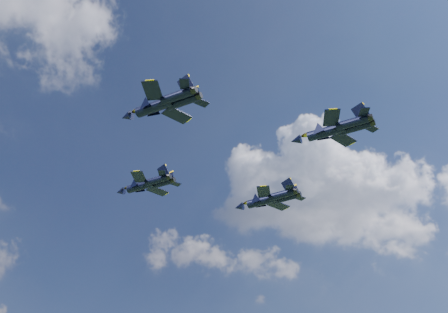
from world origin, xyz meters
TOP-DOWN VIEW (x-y plane):
  - jet_lead at (-1.85, 27.24)m, footprint 11.48×15.80m
  - jet_left at (-14.47, 1.16)m, footprint 12.16×16.74m
  - jet_right at (24.23, 16.14)m, footprint 12.69×17.62m
  - jet_slot at (12.99, -13.33)m, footprint 11.86×16.33m

SIDE VIEW (x-z plane):
  - jet_slot at x=12.99m, z-range 54.15..58.04m
  - jet_left at x=-14.47m, z-range 55.29..59.28m
  - jet_lead at x=-1.85m, z-range 55.66..59.42m
  - jet_right at x=24.23m, z-range 55.70..59.87m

